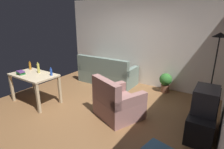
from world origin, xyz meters
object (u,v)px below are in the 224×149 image
potted_plant (166,81)px  book_stack (21,73)px  bottle_squat (38,68)px  torchiere_lamp (217,51)px  desk (34,78)px  bottle_blue (51,72)px  tv_stand (202,122)px  couch (107,74)px  bottle_amber (30,66)px  armchair (117,103)px  tv (206,100)px

potted_plant → book_stack: book_stack is taller
bottle_squat → torchiere_lamp: bearing=26.8°
desk → bottle_blue: (0.46, 0.18, 0.20)m
bottle_squat → tv_stand: bearing=10.7°
couch → torchiere_lamp: size_ratio=1.05×
potted_plant → bottle_amber: bottle_amber is taller
couch → bottle_blue: bearing=81.8°
tv_stand → book_stack: book_stack is taller
armchair → bottle_amber: bottle_amber is taller
torchiere_lamp → bottle_amber: (-4.26, -1.85, -0.55)m
potted_plant → armchair: 2.01m
couch → armchair: size_ratio=1.63×
couch → bottle_amber: bearing=58.3°
armchair → potted_plant: bearing=-80.6°
tv_stand → desk: 3.93m
tv_stand → armchair: (-1.67, -0.35, 0.08)m
tv → book_stack: 4.20m
tv_stand → tv: 0.46m
bottle_amber → desk: bearing=-26.4°
tv_stand → bottle_squat: bearing=100.7°
tv_stand → torchiere_lamp: bearing=0.0°
torchiere_lamp → armchair: 2.53m
torchiere_lamp → bottle_blue: size_ratio=8.88×
torchiere_lamp → desk: bearing=-151.4°
potted_plant → torchiere_lamp: bearing=-18.4°
couch → tv_stand: couch is taller
bottle_amber → bottle_blue: (0.91, -0.04, -0.01)m
bottle_blue → book_stack: bearing=-153.8°
bottle_blue → book_stack: bottle_blue is taller
tv → torchiere_lamp: 1.40m
couch → desk: couch is taller
couch → tv_stand: 3.32m
tv → armchair: size_ratio=0.52×
tv → armchair: same height
tv → armchair: bearing=101.9°
book_stack → bottle_amber: bearing=116.2°
bottle_squat → book_stack: (-0.26, -0.33, -0.08)m
couch → potted_plant: (1.88, 0.31, 0.02)m
bottle_blue → bottle_squat: bearing=-176.9°
torchiere_lamp → bottle_squat: (-3.80, -1.92, -0.53)m
couch → armchair: same height
armchair → tv_stand: bearing=-144.5°
couch → book_stack: size_ratio=7.56×
torchiere_lamp → book_stack: (-4.06, -2.25, -0.61)m
tv → potted_plant: 2.02m
couch → desk: (-0.75, -2.15, 0.34)m
tv_stand → tv: tv is taller
desk → book_stack: (-0.25, -0.17, 0.15)m
tv_stand → bottle_amber: bearing=98.6°
tv_stand → bottle_blue: (-3.34, -0.69, 0.61)m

